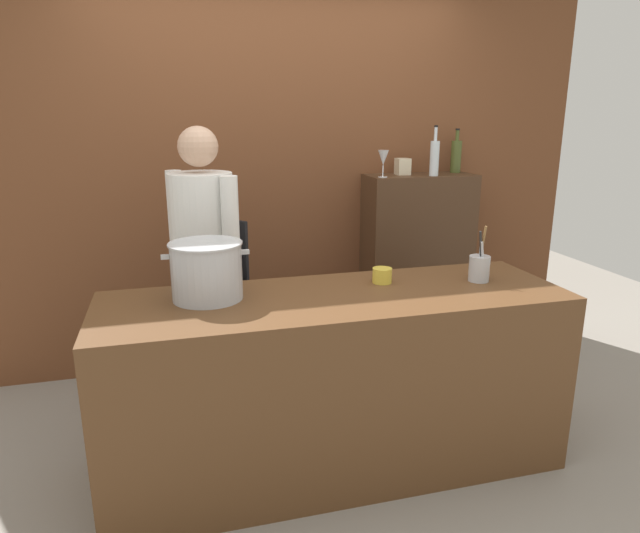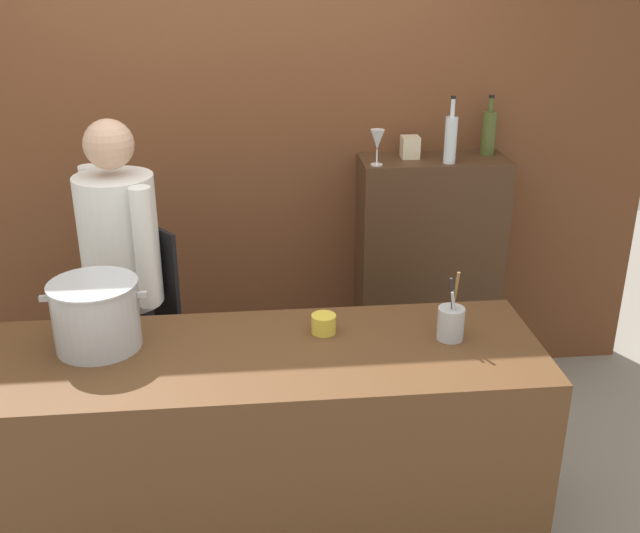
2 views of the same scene
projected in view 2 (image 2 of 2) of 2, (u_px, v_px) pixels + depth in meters
The scene contains 11 objects.
brick_back_panel at pixel (244, 117), 3.86m from camera, with size 4.40×0.10×3.00m, color brown.
prep_counter at pixel (257, 451), 2.98m from camera, with size 2.20×0.70×0.90m, color brown.
bar_cabinet at pixel (427, 276), 4.08m from camera, with size 0.76×0.32×1.31m, color #472D1C.
chef at pixel (124, 275), 3.31m from camera, with size 0.42×0.46×1.66m.
stockpot_large at pixel (95, 315), 2.80m from camera, with size 0.39×0.33×0.26m.
utensil_crock at pixel (450, 322), 2.88m from camera, with size 0.10×0.10×0.29m.
butter_jar at pixel (323, 324), 2.94m from camera, with size 0.10×0.10×0.07m, color yellow.
wine_bottle_clear at pixel (450, 138), 3.70m from camera, with size 0.06×0.06×0.33m.
wine_bottle_olive at pixel (488, 132), 3.86m from camera, with size 0.07×0.07×0.31m.
wine_glass_wide at pixel (377, 141), 3.66m from camera, with size 0.07×0.07×0.18m.
spice_tin_cream at pixel (410, 147), 3.82m from camera, with size 0.09×0.09×0.11m, color beige.
Camera 2 is at (0.00, -2.47, 2.28)m, focal length 41.94 mm.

